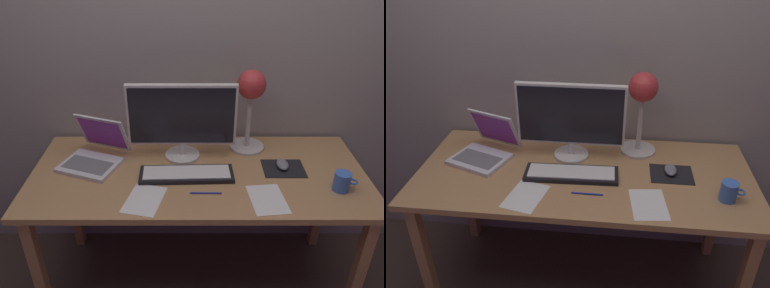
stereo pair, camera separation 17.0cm
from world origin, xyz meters
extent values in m
plane|color=#47382D|center=(0.00, 0.00, 0.00)|extent=(4.80, 4.80, 0.00)
cube|color=#9E998E|center=(0.00, 0.40, 1.30)|extent=(4.80, 0.06, 2.60)
cube|color=tan|center=(0.00, 0.00, 0.72)|extent=(1.60, 0.70, 0.03)
cube|color=tan|center=(-0.74, -0.29, 0.35)|extent=(0.05, 0.05, 0.71)
cube|color=tan|center=(-0.74, 0.29, 0.35)|extent=(0.05, 0.05, 0.71)
cube|color=tan|center=(0.74, 0.29, 0.35)|extent=(0.05, 0.05, 0.71)
cylinder|color=silver|center=(-0.08, 0.14, 0.75)|extent=(0.18, 0.18, 0.01)
cylinder|color=silver|center=(-0.08, 0.14, 0.79)|extent=(0.03, 0.03, 0.06)
cube|color=silver|center=(-0.08, 0.14, 0.97)|extent=(0.53, 0.03, 0.31)
cube|color=black|center=(-0.08, 0.12, 0.97)|extent=(0.51, 0.00, 0.29)
cube|color=black|center=(-0.06, -0.04, 0.75)|extent=(0.44, 0.15, 0.02)
cube|color=silver|center=(-0.06, -0.04, 0.76)|extent=(0.41, 0.12, 0.01)
cube|color=silver|center=(-0.53, 0.04, 0.75)|extent=(0.32, 0.29, 0.02)
cube|color=slate|center=(-0.54, 0.02, 0.76)|extent=(0.25, 0.19, 0.00)
cube|color=silver|center=(-0.48, 0.17, 0.86)|extent=(0.28, 0.17, 0.20)
cube|color=purple|center=(-0.48, 0.17, 0.86)|extent=(0.25, 0.15, 0.17)
cylinder|color=beige|center=(0.26, 0.23, 0.75)|extent=(0.18, 0.18, 0.01)
cylinder|color=silver|center=(0.26, 0.23, 0.91)|extent=(0.02, 0.02, 0.31)
sphere|color=#BF3333|center=(0.26, 0.23, 1.10)|extent=(0.14, 0.14, 0.14)
sphere|color=#FFEAB2|center=(0.26, 0.22, 1.06)|extent=(0.05, 0.05, 0.05)
cube|color=black|center=(0.41, 0.02, 0.74)|extent=(0.20, 0.16, 0.00)
ellipsoid|color=slate|center=(0.41, 0.03, 0.76)|extent=(0.06, 0.10, 0.03)
cylinder|color=#3F72CC|center=(0.63, -0.15, 0.78)|extent=(0.07, 0.07, 0.09)
torus|color=#3F72CC|center=(0.68, -0.15, 0.78)|extent=(0.05, 0.05, 0.01)
cube|color=white|center=(0.30, -0.22, 0.74)|extent=(0.17, 0.22, 0.00)
cube|color=white|center=(-0.24, -0.22, 0.74)|extent=(0.19, 0.24, 0.00)
cylinder|color=#2633A5|center=(0.03, -0.18, 0.74)|extent=(0.14, 0.01, 0.01)
camera|label=1|loc=(-0.03, -1.53, 1.76)|focal=35.61mm
camera|label=2|loc=(0.14, -1.52, 1.76)|focal=35.61mm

